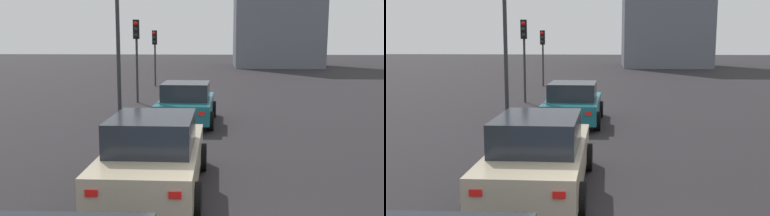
# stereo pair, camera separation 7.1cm
# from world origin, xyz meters

# --- Properties ---
(car_teal_right_lead) EXTENTS (4.12, 2.14, 1.51)m
(car_teal_right_lead) POSITION_xyz_m (9.86, 1.45, 0.73)
(car_teal_right_lead) COLOR #19606B
(car_teal_right_lead) RESTS_ON ground_plane
(car_beige_right_second) EXTENTS (4.53, 2.03, 1.57)m
(car_beige_right_second) POSITION_xyz_m (2.62, 1.57, 0.76)
(car_beige_right_second) COLOR tan
(car_beige_right_second) RESTS_ON ground_plane
(traffic_light_near_left) EXTENTS (0.33, 0.30, 3.59)m
(traffic_light_near_left) POSITION_xyz_m (22.30, 4.40, 2.59)
(traffic_light_near_left) COLOR #2D2D30
(traffic_light_near_left) RESTS_ON ground_plane
(traffic_light_near_right) EXTENTS (0.32, 0.29, 3.95)m
(traffic_light_near_right) POSITION_xyz_m (14.94, 4.20, 2.84)
(traffic_light_near_right) COLOR #2D2D30
(traffic_light_near_right) RESTS_ON ground_plane
(street_lamp_kerbside) EXTENTS (0.56, 0.36, 6.76)m
(street_lamp_kerbside) POSITION_xyz_m (11.99, 4.40, 4.02)
(street_lamp_kerbside) COLOR #2D2D30
(street_lamp_kerbside) RESTS_ON ground_plane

